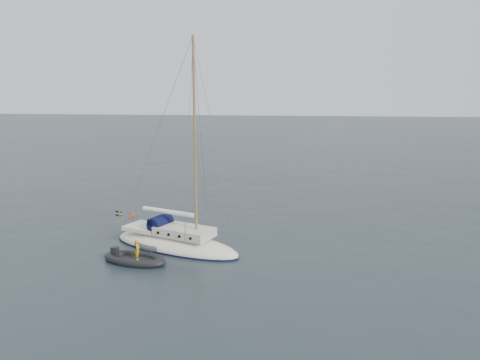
# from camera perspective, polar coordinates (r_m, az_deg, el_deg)

# --- Properties ---
(ground) EXTENTS (300.00, 300.00, 0.00)m
(ground) POSITION_cam_1_polar(r_m,az_deg,el_deg) (27.69, -0.94, -9.01)
(ground) COLOR black
(ground) RESTS_ON ground
(sailboat) EXTENTS (9.10, 2.73, 12.95)m
(sailboat) POSITION_cam_1_polar(r_m,az_deg,el_deg) (28.67, -7.88, -6.35)
(sailboat) COLOR white
(sailboat) RESTS_ON ground
(dinghy) EXTENTS (2.76, 1.25, 0.40)m
(dinghy) POSITION_cam_1_polar(r_m,az_deg,el_deg) (28.96, -10.57, -7.93)
(dinghy) COLOR #444448
(dinghy) RESTS_ON ground
(rib) EXTENTS (3.82, 1.74, 1.37)m
(rib) POSITION_cam_1_polar(r_m,az_deg,el_deg) (27.00, -12.75, -9.32)
(rib) COLOR black
(rib) RESTS_ON ground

